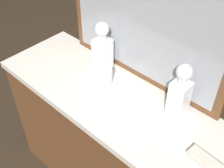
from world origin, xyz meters
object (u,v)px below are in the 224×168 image
(crystal_decanter_far_left, at_px, (179,95))
(crystal_tumbler_left, at_px, (104,77))
(crystal_decanter_left, at_px, (102,51))
(silver_brush_far_right, at_px, (206,161))

(crystal_decanter_far_left, xyz_separation_m, crystal_tumbler_left, (-0.40, -0.08, -0.07))
(crystal_decanter_far_left, xyz_separation_m, crystal_decanter_left, (-0.49, 0.01, 0.00))
(crystal_decanter_far_left, distance_m, silver_brush_far_right, 0.30)
(crystal_decanter_far_left, bearing_deg, crystal_decanter_left, 179.07)
(crystal_decanter_left, height_order, crystal_tumbler_left, crystal_decanter_left)
(crystal_decanter_left, bearing_deg, silver_brush_far_right, -12.24)
(crystal_decanter_far_left, distance_m, crystal_tumbler_left, 0.41)
(silver_brush_far_right, bearing_deg, crystal_tumbler_left, 173.39)
(crystal_tumbler_left, xyz_separation_m, silver_brush_far_right, (0.64, -0.07, -0.03))
(crystal_decanter_left, relative_size, silver_brush_far_right, 1.87)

